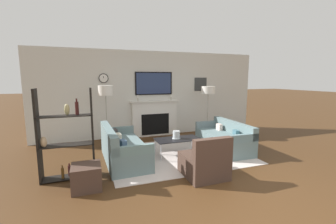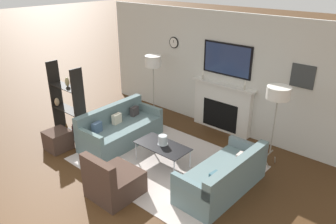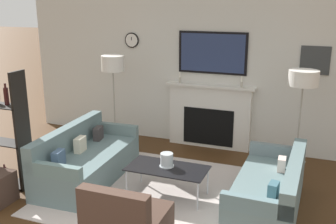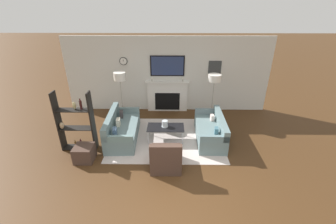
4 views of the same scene
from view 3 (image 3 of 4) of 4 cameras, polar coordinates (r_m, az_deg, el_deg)
The scene contains 8 objects.
fireplace_wall at distance 6.99m, azimuth 6.43°, elevation 4.83°, with size 7.30×0.28×2.70m.
area_rug at distance 5.51m, azimuth 0.33°, elevation -11.77°, with size 3.27×2.49×0.01m.
couch_left at distance 5.94m, azimuth -11.85°, elevation -7.02°, with size 0.90×1.88×0.79m.
couch_right at distance 5.12m, azimuth 14.60°, elevation -11.25°, with size 0.80×1.77×0.72m.
coffee_table at distance 5.29m, azimuth -0.10°, elevation -8.34°, with size 1.07×0.55×0.42m.
hurricane_candle at distance 5.29m, azimuth -0.19°, elevation -7.07°, with size 0.20×0.20×0.19m.
floor_lamp_left at distance 6.80m, azimuth -8.03°, elevation 6.80°, with size 0.39×0.39×1.67m.
floor_lamp_right at distance 5.97m, azimuth 19.06°, elevation 4.47°, with size 0.43×0.43×1.61m.
Camera 3 is at (1.72, -1.78, 2.56)m, focal length 42.00 mm.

